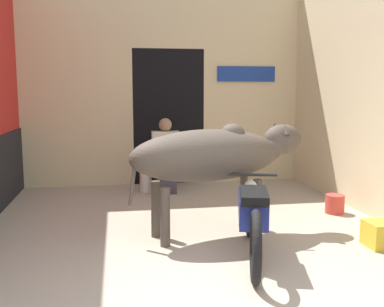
% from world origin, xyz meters
% --- Properties ---
extents(ground_plane, '(30.00, 30.00, 0.00)m').
position_xyz_m(ground_plane, '(0.00, 0.00, 0.00)').
color(ground_plane, tan).
extents(wall_back_with_doorway, '(5.00, 0.93, 3.78)m').
position_xyz_m(wall_back_with_doorway, '(0.04, 5.03, 1.62)').
color(wall_back_with_doorway, beige).
rests_on(wall_back_with_doorway, ground_plane).
extents(wall_right_with_door, '(0.22, 4.76, 3.78)m').
position_xyz_m(wall_right_with_door, '(2.59, 2.33, 1.86)').
color(wall_right_with_door, beige).
rests_on(wall_right_with_door, ground_plane).
extents(cow, '(2.24, 1.00, 1.32)m').
position_xyz_m(cow, '(0.27, 1.71, 0.95)').
color(cow, '#4C4238').
rests_on(cow, ground_plane).
extents(motorcycle_near, '(0.70, 1.92, 0.78)m').
position_xyz_m(motorcycle_near, '(0.49, 0.96, 0.44)').
color(motorcycle_near, black).
rests_on(motorcycle_near, ground_plane).
extents(shopkeeper_seated, '(0.45, 0.34, 1.24)m').
position_xyz_m(shopkeeper_seated, '(-0.05, 4.03, 0.64)').
color(shopkeeper_seated, '#3D3842').
rests_on(shopkeeper_seated, ground_plane).
extents(plastic_stool, '(0.28, 0.28, 0.40)m').
position_xyz_m(plastic_stool, '(-0.39, 4.11, 0.22)').
color(plastic_stool, beige).
rests_on(plastic_stool, ground_plane).
extents(bucket, '(0.26, 0.26, 0.26)m').
position_xyz_m(bucket, '(2.12, 2.34, 0.13)').
color(bucket, '#C63D33').
rests_on(bucket, ground_plane).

